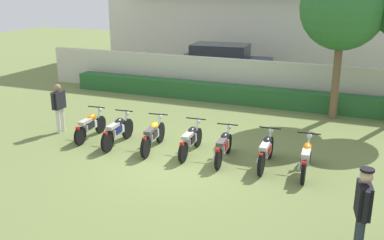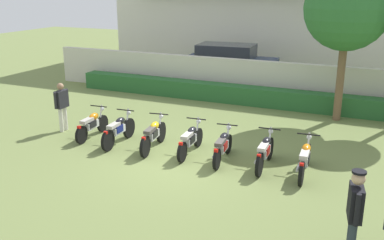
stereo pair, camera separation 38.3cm
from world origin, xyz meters
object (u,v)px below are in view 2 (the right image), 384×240
(motorcycle_in_row_6, at_px, (305,159))
(inspector_person, at_px, (62,103))
(motorcycle_in_row_3, at_px, (190,140))
(officer_0, at_px, (355,209))
(tree_near_inspector, at_px, (347,8))
(parked_car, at_px, (229,64))
(motorcycle_in_row_4, at_px, (223,146))
(motorcycle_in_row_0, at_px, (92,124))
(motorcycle_in_row_5, at_px, (265,151))
(motorcycle_in_row_1, at_px, (118,130))
(motorcycle_in_row_2, at_px, (153,135))

(motorcycle_in_row_6, distance_m, inspector_person, 8.04)
(motorcycle_in_row_3, bearing_deg, officer_0, -130.59)
(tree_near_inspector, xyz_separation_m, inspector_person, (-8.18, -5.04, -2.96))
(parked_car, height_order, motorcycle_in_row_4, parked_car)
(parked_car, bearing_deg, tree_near_inspector, -41.30)
(motorcycle_in_row_0, distance_m, officer_0, 8.95)
(tree_near_inspector, xyz_separation_m, officer_0, (1.28, -8.80, -2.88))
(motorcycle_in_row_0, bearing_deg, motorcycle_in_row_5, -94.79)
(motorcycle_in_row_4, height_order, motorcycle_in_row_5, motorcycle_in_row_5)
(parked_car, relative_size, motorcycle_in_row_0, 2.57)
(motorcycle_in_row_4, bearing_deg, parked_car, 13.12)
(tree_near_inspector, height_order, motorcycle_in_row_5, tree_near_inspector)
(tree_near_inspector, distance_m, motorcycle_in_row_6, 6.39)
(motorcycle_in_row_1, distance_m, motorcycle_in_row_3, 2.35)
(motorcycle_in_row_1, bearing_deg, tree_near_inspector, -50.32)
(motorcycle_in_row_3, bearing_deg, motorcycle_in_row_0, 86.22)
(parked_car, relative_size, motorcycle_in_row_4, 2.57)
(tree_near_inspector, bearing_deg, motorcycle_in_row_3, -123.40)
(tree_near_inspector, bearing_deg, motorcycle_in_row_1, -137.18)
(motorcycle_in_row_0, xyz_separation_m, officer_0, (8.17, -3.59, 0.61))
(tree_near_inspector, distance_m, motorcycle_in_row_4, 6.82)
(motorcycle_in_row_6, bearing_deg, motorcycle_in_row_1, 86.31)
(tree_near_inspector, relative_size, officer_0, 3.09)
(tree_near_inspector, xyz_separation_m, motorcycle_in_row_0, (-6.89, -5.20, -3.48))
(motorcycle_in_row_0, relative_size, motorcycle_in_row_2, 0.92)
(motorcycle_in_row_2, xyz_separation_m, motorcycle_in_row_5, (3.37, 0.02, -0.00))
(motorcycle_in_row_6, bearing_deg, motorcycle_in_row_4, 85.90)
(parked_car, height_order, inspector_person, parked_car)
(motorcycle_in_row_6, height_order, inspector_person, inspector_person)
(officer_0, bearing_deg, tree_near_inspector, -91.51)
(parked_car, height_order, motorcycle_in_row_1, parked_car)
(officer_0, bearing_deg, motorcycle_in_row_3, -46.90)
(motorcycle_in_row_2, bearing_deg, motorcycle_in_row_3, -92.96)
(motorcycle_in_row_6, bearing_deg, motorcycle_in_row_0, 84.92)
(motorcycle_in_row_4, bearing_deg, motorcycle_in_row_0, 82.67)
(motorcycle_in_row_0, xyz_separation_m, motorcycle_in_row_1, (1.10, -0.16, 0.02))
(motorcycle_in_row_5, bearing_deg, motorcycle_in_row_4, 89.34)
(motorcycle_in_row_1, relative_size, motorcycle_in_row_2, 0.98)
(parked_car, bearing_deg, motorcycle_in_row_1, -94.95)
(motorcycle_in_row_0, bearing_deg, inspector_person, 78.83)
(officer_0, bearing_deg, inspector_person, -31.46)
(inspector_person, bearing_deg, parked_car, 74.91)
(inspector_person, bearing_deg, motorcycle_in_row_6, -2.26)
(motorcycle_in_row_1, xyz_separation_m, officer_0, (7.07, -3.43, 0.59))
(motorcycle_in_row_2, bearing_deg, motorcycle_in_row_4, -98.43)
(motorcycle_in_row_1, height_order, motorcycle_in_row_5, motorcycle_in_row_1)
(motorcycle_in_row_2, bearing_deg, parked_car, -1.65)
(motorcycle_in_row_0, bearing_deg, motorcycle_in_row_6, -95.08)
(motorcycle_in_row_1, bearing_deg, officer_0, -119.06)
(motorcycle_in_row_4, relative_size, officer_0, 1.03)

